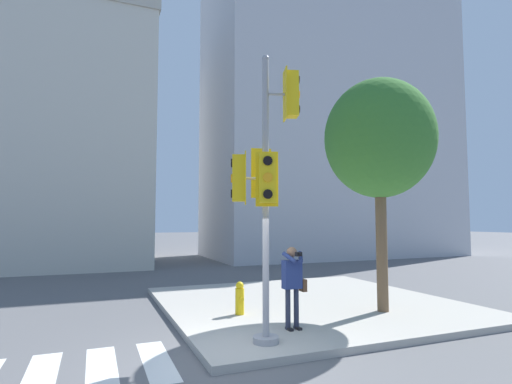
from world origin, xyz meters
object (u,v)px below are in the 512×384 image
person_photographer (293,279)px  street_tree (379,139)px  traffic_signal_pole (265,175)px  fire_hydrant (240,298)px

person_photographer → street_tree: bearing=12.2°
traffic_signal_pole → person_photographer: size_ratio=3.22×
traffic_signal_pole → person_photographer: (0.93, 0.65, -2.14)m
person_photographer → fire_hydrant: (-0.61, 1.68, -0.65)m
person_photographer → fire_hydrant: size_ratio=2.17×
street_tree → fire_hydrant: street_tree is taller
person_photographer → street_tree: street_tree is taller
person_photographer → fire_hydrant: 1.90m
traffic_signal_pole → street_tree: 4.24m
traffic_signal_pole → person_photographer: traffic_signal_pole is taller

